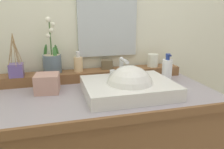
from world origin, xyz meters
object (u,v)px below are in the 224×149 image
at_px(soap_dispenser, 78,64).
at_px(tumbler_cup, 153,60).
at_px(reed_diffuser, 16,70).
at_px(trinket_box, 107,64).
at_px(sink_basin, 129,89).
at_px(potted_plant, 52,60).
at_px(lotion_bottle, 167,70).
at_px(tissue_box, 47,83).

distance_m(soap_dispenser, tumbler_cup, 0.52).
height_order(reed_diffuser, trinket_box, reed_diffuser).
relative_size(tumbler_cup, reed_diffuser, 0.35).
bearing_deg(soap_dispenser, tumbler_cup, -0.18).
height_order(sink_basin, potted_plant, potted_plant).
xyz_separation_m(soap_dispenser, trinket_box, (0.20, 0.02, -0.02)).
distance_m(tumbler_cup, reed_diffuser, 0.89).
height_order(tumbler_cup, trinket_box, tumbler_cup).
bearing_deg(potted_plant, trinket_box, 0.16).
bearing_deg(potted_plant, reed_diffuser, -168.49).
relative_size(soap_dispenser, reed_diffuser, 0.52).
bearing_deg(soap_dispenser, trinket_box, 7.25).
bearing_deg(reed_diffuser, potted_plant, 11.51).
bearing_deg(lotion_bottle, soap_dispenser, 162.82).
bearing_deg(tumbler_cup, lotion_bottle, -82.34).
distance_m(trinket_box, tissue_box, 0.44).
xyz_separation_m(soap_dispenser, tumbler_cup, (0.52, -0.00, -0.01)).
bearing_deg(sink_basin, soap_dispenser, 125.66).
distance_m(soap_dispenser, tissue_box, 0.27).
xyz_separation_m(reed_diffuser, tissue_box, (0.17, -0.15, -0.05)).
distance_m(trinket_box, lotion_bottle, 0.40).
relative_size(trinket_box, tissue_box, 0.59).
xyz_separation_m(soap_dispenser, reed_diffuser, (-0.37, -0.02, -0.01)).
relative_size(sink_basin, lotion_bottle, 2.63).
bearing_deg(lotion_bottle, sink_basin, -153.19).
xyz_separation_m(soap_dispenser, tissue_box, (-0.20, -0.17, -0.06)).
bearing_deg(reed_diffuser, tumbler_cup, 1.10).
distance_m(reed_diffuser, trinket_box, 0.57).
relative_size(reed_diffuser, tissue_box, 1.98).
xyz_separation_m(tumbler_cup, tissue_box, (-0.72, -0.17, -0.06)).
distance_m(potted_plant, reed_diffuser, 0.22).
bearing_deg(tumbler_cup, reed_diffuser, -178.90).
bearing_deg(trinket_box, sink_basin, -72.44).
xyz_separation_m(sink_basin, reed_diffuser, (-0.60, 0.31, 0.07)).
bearing_deg(sink_basin, trinket_box, 96.19).
relative_size(soap_dispenser, tissue_box, 1.02).
distance_m(sink_basin, soap_dispenser, 0.41).
bearing_deg(tumbler_cup, sink_basin, -131.71).
xyz_separation_m(potted_plant, lotion_bottle, (0.71, -0.19, -0.06)).
relative_size(tumbler_cup, lotion_bottle, 0.49).
xyz_separation_m(trinket_box, lotion_bottle, (0.35, -0.19, -0.02)).
height_order(potted_plant, trinket_box, potted_plant).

